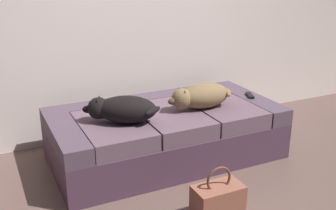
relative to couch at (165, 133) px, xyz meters
name	(u,v)px	position (x,y,z in m)	size (l,w,h in m)	color
couch	(165,133)	(0.00, 0.00, 0.00)	(1.87, 0.95, 0.43)	#4B3144
dog_dark	(122,109)	(-0.42, -0.12, 0.32)	(0.57, 0.43, 0.20)	black
dog_tan	(200,96)	(0.27, -0.10, 0.32)	(0.60, 0.27, 0.20)	olive
tv_remote	(250,95)	(0.82, -0.03, 0.23)	(0.04, 0.15, 0.02)	black
handbag	(218,202)	(-0.08, -0.96, -0.09)	(0.32, 0.18, 0.38)	brown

